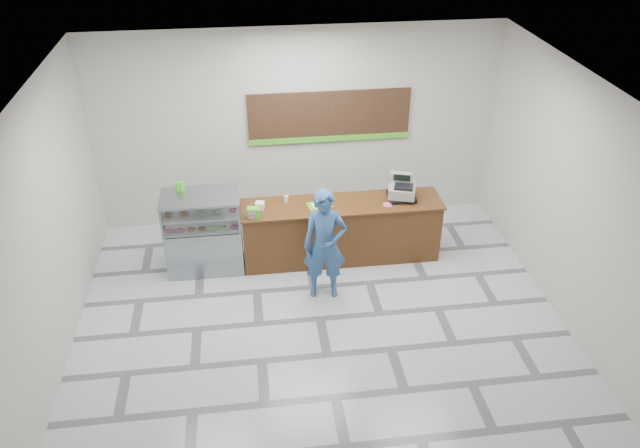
{
  "coord_description": "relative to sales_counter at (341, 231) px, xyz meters",
  "views": [
    {
      "loc": [
        -0.91,
        -7.0,
        6.0
      ],
      "look_at": [
        0.12,
        0.9,
        1.08
      ],
      "focal_mm": 35.0,
      "sensor_mm": 36.0,
      "label": 1
    }
  ],
  "objects": [
    {
      "name": "cash_register",
      "position": [
        0.99,
        0.06,
        0.66
      ],
      "size": [
        0.53,
        0.55,
        0.4
      ],
      "rotation": [
        0.0,
        0.0,
        -0.3
      ],
      "color": "black",
      "rests_on": "sales_counter"
    },
    {
      "name": "napkin_box",
      "position": [
        -1.31,
        0.0,
        0.57
      ],
      "size": [
        0.16,
        0.16,
        0.11
      ],
      "primitive_type": "cube",
      "rotation": [
        0.0,
        0.0,
        -0.22
      ],
      "color": "white",
      "rests_on": "sales_counter"
    },
    {
      "name": "donut_decal",
      "position": [
        0.73,
        -0.13,
        0.52
      ],
      "size": [
        0.17,
        0.17,
        0.0
      ],
      "primitive_type": "cylinder",
      "color": "#CF5D8E",
      "rests_on": "sales_counter"
    },
    {
      "name": "floor",
      "position": [
        -0.55,
        -1.55,
        -0.52
      ],
      "size": [
        7.0,
        7.0,
        0.0
      ],
      "primitive_type": "plane",
      "color": "#BCBCC1",
      "rests_on": "ground"
    },
    {
      "name": "ceiling",
      "position": [
        -0.55,
        -1.55,
        2.98
      ],
      "size": [
        7.0,
        7.0,
        0.0
      ],
      "primitive_type": "plane",
      "rotation": [
        3.14,
        0.0,
        0.0
      ],
      "color": "silver",
      "rests_on": "back_wall"
    },
    {
      "name": "menu_board",
      "position": [
        -0.0,
        1.41,
        1.42
      ],
      "size": [
        2.8,
        0.06,
        0.9
      ],
      "color": "black",
      "rests_on": "back_wall"
    },
    {
      "name": "sales_counter",
      "position": [
        0.0,
        0.0,
        0.0
      ],
      "size": [
        3.26,
        0.76,
        1.03
      ],
      "color": "#5C3019",
      "rests_on": "floor"
    },
    {
      "name": "back_wall",
      "position": [
        -0.55,
        1.45,
        1.23
      ],
      "size": [
        7.0,
        0.0,
        7.0
      ],
      "primitive_type": "plane",
      "rotation": [
        1.57,
        0.0,
        0.0
      ],
      "color": "beige",
      "rests_on": "floor"
    },
    {
      "name": "serving_tray",
      "position": [
        -0.36,
        -0.03,
        0.52
      ],
      "size": [
        0.42,
        0.34,
        0.02
      ],
      "rotation": [
        0.0,
        0.0,
        0.19
      ],
      "color": "#67C31B",
      "rests_on": "sales_counter"
    },
    {
      "name": "straw_cup",
      "position": [
        -0.87,
        0.17,
        0.57
      ],
      "size": [
        0.07,
        0.07,
        0.11
      ],
      "primitive_type": "cylinder",
      "color": "silver",
      "rests_on": "sales_counter"
    },
    {
      "name": "green_cup_right",
      "position": [
        -2.5,
        0.22,
        0.89
      ],
      "size": [
        0.09,
        0.09,
        0.15
      ],
      "primitive_type": "cylinder",
      "color": "#4DBC27",
      "rests_on": "display_case"
    },
    {
      "name": "promo_box",
      "position": [
        -1.41,
        -0.26,
        0.6
      ],
      "size": [
        0.21,
        0.15,
        0.17
      ],
      "primitive_type": "cube",
      "rotation": [
        0.0,
        0.0,
        -0.14
      ],
      "color": "#4DBC27",
      "rests_on": "sales_counter"
    },
    {
      "name": "card_terminal",
      "position": [
        0.98,
        -0.09,
        0.53
      ],
      "size": [
        0.1,
        0.17,
        0.04
      ],
      "primitive_type": "cube",
      "rotation": [
        0.0,
        0.0,
        -0.17
      ],
      "color": "black",
      "rests_on": "sales_counter"
    },
    {
      "name": "green_cup_left",
      "position": [
        -2.55,
        0.23,
        0.88
      ],
      "size": [
        0.08,
        0.08,
        0.13
      ],
      "primitive_type": "cylinder",
      "color": "#4DBC27",
      "rests_on": "display_case"
    },
    {
      "name": "customer",
      "position": [
        -0.4,
        -0.94,
        0.38
      ],
      "size": [
        0.69,
        0.49,
        1.78
      ],
      "primitive_type": "imported",
      "rotation": [
        0.0,
        0.0,
        -0.1
      ],
      "color": "#305789",
      "rests_on": "floor"
    },
    {
      "name": "display_case",
      "position": [
        -2.22,
        -0.0,
        0.16
      ],
      "size": [
        1.22,
        0.72,
        1.33
      ],
      "color": "gray",
      "rests_on": "floor"
    }
  ]
}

